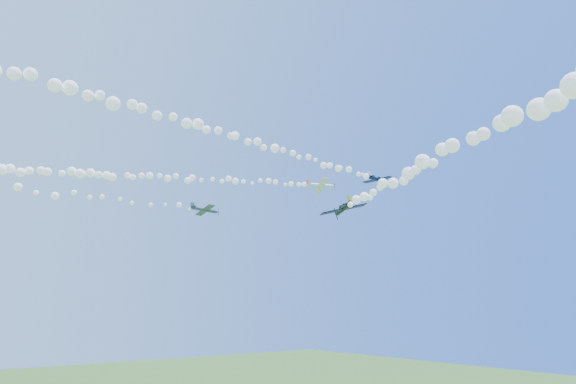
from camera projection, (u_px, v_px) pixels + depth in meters
plane_white at (321, 185)px, 106.82m from camera, size 6.47×6.73×2.27m
smoke_trail_white at (156, 177)px, 99.21m from camera, size 61.13×29.69×2.86m
plane_navy at (377, 179)px, 103.16m from camera, size 6.79×7.19×1.98m
smoke_trail_navy at (217, 132)px, 75.03m from camera, size 79.30×10.72×2.70m
plane_grey at (205, 210)px, 94.40m from camera, size 6.19×6.48×2.21m
plane_black at (343, 208)px, 76.50m from camera, size 7.54×7.18×2.66m
smoke_trail_black at (504, 121)px, 40.35m from camera, size 30.25×66.51×2.99m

